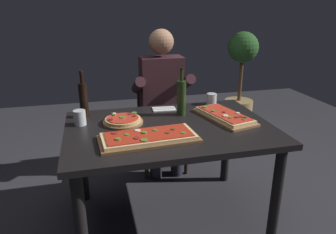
% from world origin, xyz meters
% --- Properties ---
extents(ground_plane, '(6.40, 6.40, 0.00)m').
position_xyz_m(ground_plane, '(0.00, 0.00, 0.00)').
color(ground_plane, '#2D2D33').
extents(dining_table, '(1.40, 0.96, 0.74)m').
position_xyz_m(dining_table, '(0.00, 0.00, 0.64)').
color(dining_table, black).
rests_on(dining_table, ground_plane).
extents(pizza_rectangular_front, '(0.62, 0.31, 0.05)m').
position_xyz_m(pizza_rectangular_front, '(-0.18, -0.20, 0.76)').
color(pizza_rectangular_front, brown).
rests_on(pizza_rectangular_front, dining_table).
extents(pizza_rectangular_left, '(0.35, 0.54, 0.05)m').
position_xyz_m(pizza_rectangular_left, '(0.43, 0.06, 0.76)').
color(pizza_rectangular_left, olive).
rests_on(pizza_rectangular_left, dining_table).
extents(pizza_round_far, '(0.28, 0.28, 0.05)m').
position_xyz_m(pizza_round_far, '(-0.30, 0.14, 0.76)').
color(pizza_round_far, olive).
rests_on(pizza_round_far, dining_table).
extents(wine_bottle_dark, '(0.07, 0.07, 0.36)m').
position_xyz_m(wine_bottle_dark, '(0.14, 0.21, 0.88)').
color(wine_bottle_dark, '#233819').
rests_on(wine_bottle_dark, dining_table).
extents(oil_bottle_amber, '(0.06, 0.06, 0.35)m').
position_xyz_m(oil_bottle_amber, '(-0.56, 0.33, 0.88)').
color(oil_bottle_amber, black).
rests_on(oil_bottle_amber, dining_table).
extents(tumbler_near_camera, '(0.08, 0.08, 0.09)m').
position_xyz_m(tumbler_near_camera, '(0.46, 0.40, 0.78)').
color(tumbler_near_camera, silver).
rests_on(tumbler_near_camera, dining_table).
extents(tumbler_far_side, '(0.08, 0.08, 0.10)m').
position_xyz_m(tumbler_far_side, '(-0.59, 0.18, 0.79)').
color(tumbler_far_side, silver).
rests_on(tumbler_far_side, dining_table).
extents(napkin_cutlery_set, '(0.19, 0.12, 0.01)m').
position_xyz_m(napkin_cutlery_set, '(0.05, 0.36, 0.74)').
color(napkin_cutlery_set, white).
rests_on(napkin_cutlery_set, dining_table).
extents(diner_chair, '(0.44, 0.44, 0.87)m').
position_xyz_m(diner_chair, '(0.12, 0.86, 0.49)').
color(diner_chair, black).
rests_on(diner_chair, ground_plane).
extents(seated_diner, '(0.53, 0.41, 1.33)m').
position_xyz_m(seated_diner, '(0.12, 0.74, 0.74)').
color(seated_diner, '#23232D').
rests_on(seated_diner, ground_plane).
extents(potted_plant_corner, '(0.37, 0.37, 1.23)m').
position_xyz_m(potted_plant_corner, '(1.30, 1.56, 0.63)').
color(potted_plant_corner, tan).
rests_on(potted_plant_corner, ground_plane).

